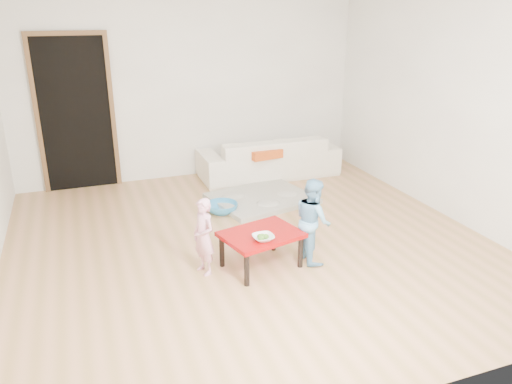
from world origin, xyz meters
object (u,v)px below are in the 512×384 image
sofa (269,156)px  bowl (263,238)px  basin (222,208)px  child_pink (204,237)px  child_blue (313,220)px  red_table (261,250)px

sofa → bowl: size_ratio=10.35×
sofa → basin: size_ratio=5.22×
sofa → child_pink: bearing=56.9°
bowl → child_pink: 0.56m
basin → child_blue: bearing=-71.1°
child_blue → basin: (-0.50, 1.47, -0.37)m
red_table → bowl: 0.26m
red_table → child_pink: 0.58m
sofa → child_pink: child_pink is taller
red_table → bowl: bearing=-103.7°
red_table → basin: size_ratio=1.84×
basin → child_pink: bearing=-112.9°
sofa → bowl: 2.98m
sofa → child_blue: 2.69m
sofa → red_table: (-1.10, -2.59, -0.12)m
sofa → child_blue: (-0.57, -2.63, 0.13)m
bowl → basin: (0.07, 1.60, -0.32)m
child_pink → child_blue: (1.08, -0.11, 0.05)m
bowl → child_blue: (0.57, 0.12, 0.04)m
child_pink → child_blue: child_blue is taller
basin → red_table: bearing=-91.1°
bowl → child_pink: size_ratio=0.26×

